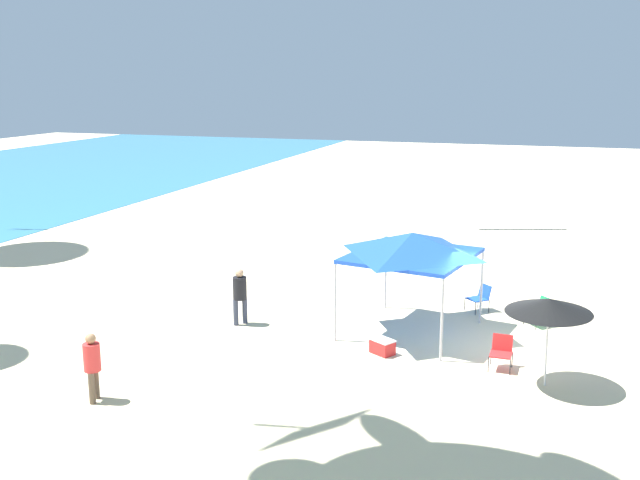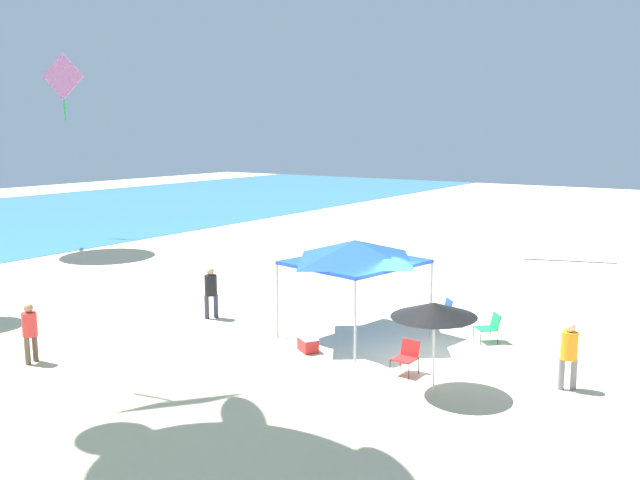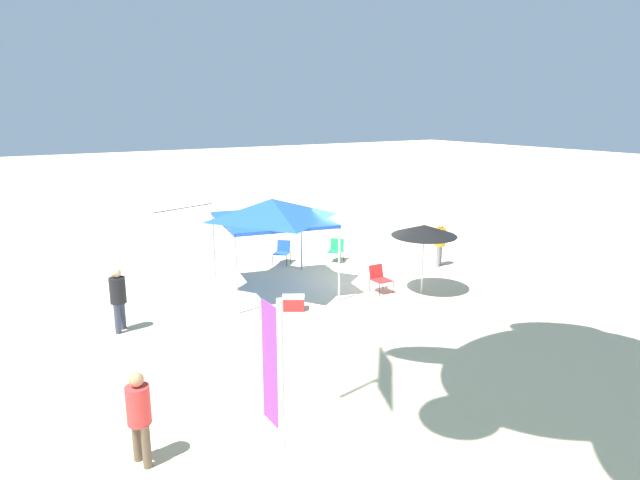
{
  "view_description": "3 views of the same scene",
  "coord_description": "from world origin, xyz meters",
  "px_view_note": "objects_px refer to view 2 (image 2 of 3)",
  "views": [
    {
      "loc": [
        -18.93,
        -1.3,
        7.1
      ],
      "look_at": [
        -0.56,
        4.71,
        2.75
      ],
      "focal_mm": 41.14,
      "sensor_mm": 36.0,
      "label": 1
    },
    {
      "loc": [
        -15.91,
        -7.44,
        5.97
      ],
      "look_at": [
        1.25,
        4.06,
        2.64
      ],
      "focal_mm": 37.93,
      "sensor_mm": 36.0,
      "label": 2
    },
    {
      "loc": [
        -14.17,
        9.94,
        5.54
      ],
      "look_at": [
        -0.83,
        1.58,
        1.77
      ],
      "focal_mm": 31.09,
      "sensor_mm": 36.0,
      "label": 3
    }
  ],
  "objects_px": {
    "folding_chair_left_of_tent": "(490,326)",
    "person_beachcomber": "(30,328)",
    "canopy_tent": "(355,252)",
    "person_far_stroller": "(211,289)",
    "beach_umbrella": "(434,310)",
    "folding_chair_near_cooler": "(407,355)",
    "person_by_tent": "(569,350)",
    "cooler_box": "(308,344)",
    "kite_diamond_pink": "(63,79)",
    "folding_chair_right_of_tent": "(443,310)"
  },
  "relations": [
    {
      "from": "beach_umbrella",
      "to": "folding_chair_left_of_tent",
      "type": "xyz_separation_m",
      "value": [
        4.41,
        0.22,
        -1.49
      ]
    },
    {
      "from": "beach_umbrella",
      "to": "person_far_stroller",
      "type": "distance_m",
      "value": 8.78
    },
    {
      "from": "person_by_tent",
      "to": "person_beachcomber",
      "type": "xyz_separation_m",
      "value": [
        -5.88,
        12.07,
        -0.03
      ]
    },
    {
      "from": "folding_chair_near_cooler",
      "to": "beach_umbrella",
      "type": "bearing_deg",
      "value": -35.84
    },
    {
      "from": "person_far_stroller",
      "to": "person_by_tent",
      "type": "xyz_separation_m",
      "value": [
        0.12,
        -11.1,
        -0.02
      ]
    },
    {
      "from": "cooler_box",
      "to": "person_far_stroller",
      "type": "bearing_deg",
      "value": 77.57
    },
    {
      "from": "folding_chair_near_cooler",
      "to": "person_beachcomber",
      "type": "xyz_separation_m",
      "value": [
        -4.75,
        8.47,
        0.46
      ]
    },
    {
      "from": "beach_umbrella",
      "to": "folding_chair_near_cooler",
      "type": "distance_m",
      "value": 1.98
    },
    {
      "from": "beach_umbrella",
      "to": "person_beachcomber",
      "type": "xyz_separation_m",
      "value": [
        -3.96,
        9.51,
        -1.04
      ]
    },
    {
      "from": "beach_umbrella",
      "to": "folding_chair_near_cooler",
      "type": "bearing_deg",
      "value": 52.6
    },
    {
      "from": "cooler_box",
      "to": "person_far_stroller",
      "type": "xyz_separation_m",
      "value": [
        0.99,
        4.48,
        0.78
      ]
    },
    {
      "from": "canopy_tent",
      "to": "person_beachcomber",
      "type": "height_order",
      "value": "canopy_tent"
    },
    {
      "from": "cooler_box",
      "to": "person_far_stroller",
      "type": "height_order",
      "value": "person_far_stroller"
    },
    {
      "from": "beach_umbrella",
      "to": "folding_chair_near_cooler",
      "type": "relative_size",
      "value": 2.66
    },
    {
      "from": "folding_chair_near_cooler",
      "to": "person_by_tent",
      "type": "height_order",
      "value": "person_by_tent"
    },
    {
      "from": "person_far_stroller",
      "to": "beach_umbrella",
      "type": "bearing_deg",
      "value": -64.64
    },
    {
      "from": "beach_umbrella",
      "to": "kite_diamond_pink",
      "type": "relative_size",
      "value": 0.58
    },
    {
      "from": "folding_chair_left_of_tent",
      "to": "cooler_box",
      "type": "xyz_separation_m",
      "value": [
        -3.59,
        3.84,
        -0.27
      ]
    },
    {
      "from": "cooler_box",
      "to": "folding_chair_left_of_tent",
      "type": "bearing_deg",
      "value": -46.9
    },
    {
      "from": "cooler_box",
      "to": "kite_diamond_pink",
      "type": "height_order",
      "value": "kite_diamond_pink"
    },
    {
      "from": "beach_umbrella",
      "to": "kite_diamond_pink",
      "type": "height_order",
      "value": "kite_diamond_pink"
    },
    {
      "from": "kite_diamond_pink",
      "to": "person_far_stroller",
      "type": "bearing_deg",
      "value": 130.09
    },
    {
      "from": "cooler_box",
      "to": "person_far_stroller",
      "type": "distance_m",
      "value": 4.65
    },
    {
      "from": "canopy_tent",
      "to": "folding_chair_left_of_tent",
      "type": "relative_size",
      "value": 4.82
    },
    {
      "from": "folding_chair_left_of_tent",
      "to": "folding_chair_right_of_tent",
      "type": "height_order",
      "value": "same"
    },
    {
      "from": "person_far_stroller",
      "to": "person_by_tent",
      "type": "relative_size",
      "value": 1.03
    },
    {
      "from": "folding_chair_left_of_tent",
      "to": "person_beachcomber",
      "type": "distance_m",
      "value": 12.51
    },
    {
      "from": "folding_chair_left_of_tent",
      "to": "person_beachcomber",
      "type": "xyz_separation_m",
      "value": [
        -8.37,
        9.29,
        0.46
      ]
    },
    {
      "from": "folding_chair_left_of_tent",
      "to": "folding_chair_right_of_tent",
      "type": "relative_size",
      "value": 1.0
    },
    {
      "from": "folding_chair_right_of_tent",
      "to": "person_far_stroller",
      "type": "distance_m",
      "value": 7.38
    },
    {
      "from": "person_far_stroller",
      "to": "person_beachcomber",
      "type": "relative_size",
      "value": 1.06
    },
    {
      "from": "folding_chair_right_of_tent",
      "to": "person_beachcomber",
      "type": "bearing_deg",
      "value": -84.34
    },
    {
      "from": "folding_chair_near_cooler",
      "to": "cooler_box",
      "type": "relative_size",
      "value": 1.1
    },
    {
      "from": "beach_umbrella",
      "to": "person_far_stroller",
      "type": "xyz_separation_m",
      "value": [
        1.81,
        8.54,
        -0.98
      ]
    },
    {
      "from": "beach_umbrella",
      "to": "folding_chair_right_of_tent",
      "type": "xyz_separation_m",
      "value": [
        5.24,
        2.03,
        -1.49
      ]
    },
    {
      "from": "canopy_tent",
      "to": "person_by_tent",
      "type": "distance_m",
      "value": 6.5
    },
    {
      "from": "person_far_stroller",
      "to": "folding_chair_right_of_tent",
      "type": "bearing_deg",
      "value": -24.91
    },
    {
      "from": "canopy_tent",
      "to": "person_far_stroller",
      "type": "relative_size",
      "value": 2.35
    },
    {
      "from": "person_far_stroller",
      "to": "folding_chair_near_cooler",
      "type": "bearing_deg",
      "value": -60.39
    },
    {
      "from": "folding_chair_near_cooler",
      "to": "person_beachcomber",
      "type": "distance_m",
      "value": 9.72
    },
    {
      "from": "folding_chair_left_of_tent",
      "to": "kite_diamond_pink",
      "type": "height_order",
      "value": "kite_diamond_pink"
    },
    {
      "from": "person_far_stroller",
      "to": "person_by_tent",
      "type": "height_order",
      "value": "person_far_stroller"
    },
    {
      "from": "folding_chair_left_of_tent",
      "to": "person_by_tent",
      "type": "distance_m",
      "value": 3.76
    },
    {
      "from": "person_beachcomber",
      "to": "kite_diamond_pink",
      "type": "xyz_separation_m",
      "value": [
        14.26,
        17.81,
        7.93
      ]
    },
    {
      "from": "person_by_tent",
      "to": "cooler_box",
      "type": "bearing_deg",
      "value": 155.91
    },
    {
      "from": "beach_umbrella",
      "to": "folding_chair_right_of_tent",
      "type": "distance_m",
      "value": 5.81
    },
    {
      "from": "beach_umbrella",
      "to": "person_by_tent",
      "type": "bearing_deg",
      "value": -53.07
    },
    {
      "from": "folding_chair_near_cooler",
      "to": "cooler_box",
      "type": "bearing_deg",
      "value": -178.94
    },
    {
      "from": "canopy_tent",
      "to": "folding_chair_left_of_tent",
      "type": "bearing_deg",
      "value": -64.06
    },
    {
      "from": "cooler_box",
      "to": "kite_diamond_pink",
      "type": "relative_size",
      "value": 0.2
    }
  ]
}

